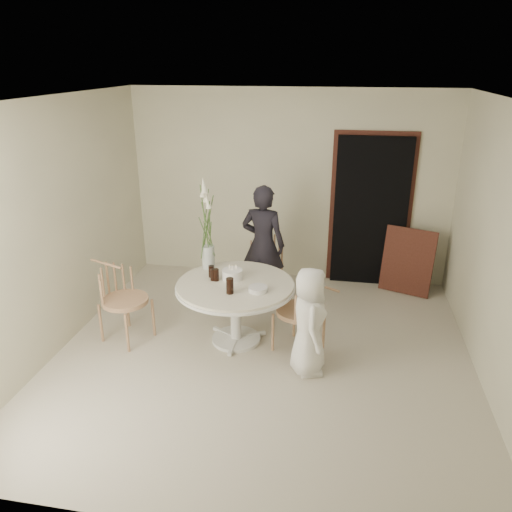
% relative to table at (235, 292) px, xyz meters
% --- Properties ---
extents(ground, '(4.50, 4.50, 0.00)m').
position_rel_table_xyz_m(ground, '(0.35, -0.25, -0.62)').
color(ground, beige).
rests_on(ground, ground).
extents(room_shell, '(4.50, 4.50, 4.50)m').
position_rel_table_xyz_m(room_shell, '(0.35, -0.25, 1.00)').
color(room_shell, silver).
rests_on(room_shell, ground).
extents(doorway, '(1.00, 0.10, 2.10)m').
position_rel_table_xyz_m(doorway, '(1.50, 1.94, 0.43)').
color(doorway, black).
rests_on(doorway, ground).
extents(door_trim, '(1.12, 0.03, 2.22)m').
position_rel_table_xyz_m(door_trim, '(1.50, 1.98, 0.49)').
color(door_trim, '#57271E').
rests_on(door_trim, ground).
extents(table, '(1.33, 1.33, 0.73)m').
position_rel_table_xyz_m(table, '(0.00, 0.00, 0.00)').
color(table, silver).
rests_on(table, ground).
extents(picture_frame, '(0.71, 0.44, 0.91)m').
position_rel_table_xyz_m(picture_frame, '(2.04, 1.70, -0.16)').
color(picture_frame, '#57271E').
rests_on(picture_frame, ground).
extents(chair_far, '(0.49, 0.53, 0.86)m').
position_rel_table_xyz_m(chair_far, '(0.14, 1.33, -0.06)').
color(chair_far, tan).
rests_on(chair_far, ground).
extents(chair_right, '(0.66, 0.64, 0.88)m').
position_rel_table_xyz_m(chair_right, '(0.83, -0.12, -0.05)').
color(chair_right, tan).
rests_on(chair_right, ground).
extents(chair_left, '(0.65, 0.63, 0.91)m').
position_rel_table_xyz_m(chair_left, '(-1.36, -0.13, -0.03)').
color(chair_left, tan).
rests_on(chair_left, ground).
extents(girl, '(0.63, 0.46, 1.58)m').
position_rel_table_xyz_m(girl, '(0.13, 1.10, 0.18)').
color(girl, black).
rests_on(girl, ground).
extents(boy, '(0.48, 0.63, 1.15)m').
position_rel_table_xyz_m(boy, '(0.86, -0.45, -0.04)').
color(boy, white).
rests_on(boy, ground).
extents(birthday_cake, '(0.23, 0.23, 0.16)m').
position_rel_table_xyz_m(birthday_cake, '(-0.06, 0.11, 0.17)').
color(birthday_cake, white).
rests_on(birthday_cake, table).
extents(cola_tumbler_a, '(0.08, 0.08, 0.14)m').
position_rel_table_xyz_m(cola_tumbler_a, '(-0.22, 0.03, 0.18)').
color(cola_tumbler_a, black).
rests_on(cola_tumbler_a, table).
extents(cola_tumbler_b, '(0.10, 0.10, 0.17)m').
position_rel_table_xyz_m(cola_tumbler_b, '(-0.00, -0.26, 0.20)').
color(cola_tumbler_b, black).
rests_on(cola_tumbler_b, table).
extents(cola_tumbler_c, '(0.06, 0.06, 0.13)m').
position_rel_table_xyz_m(cola_tumbler_c, '(-0.26, 0.03, 0.18)').
color(cola_tumbler_c, black).
rests_on(cola_tumbler_c, table).
extents(cola_tumbler_d, '(0.08, 0.08, 0.14)m').
position_rel_table_xyz_m(cola_tumbler_d, '(-0.30, 0.12, 0.18)').
color(cola_tumbler_d, black).
rests_on(cola_tumbler_d, table).
extents(plate_stack, '(0.24, 0.24, 0.05)m').
position_rel_table_xyz_m(plate_stack, '(0.28, -0.16, 0.14)').
color(plate_stack, silver).
rests_on(plate_stack, table).
extents(flower_vase, '(0.15, 0.15, 1.09)m').
position_rel_table_xyz_m(flower_vase, '(-0.40, 0.37, 0.57)').
color(flower_vase, silver).
rests_on(flower_vase, table).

